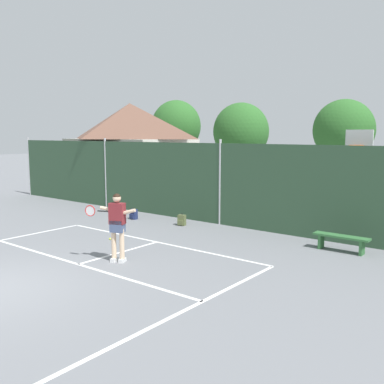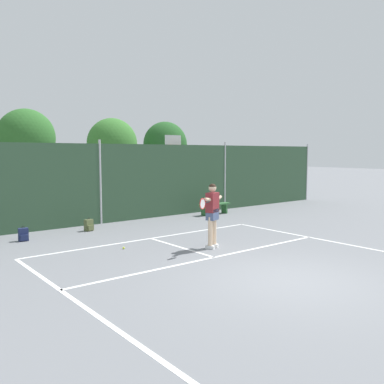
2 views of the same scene
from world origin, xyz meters
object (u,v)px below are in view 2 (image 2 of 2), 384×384
tennis_player (212,210)px  tennis_ball (124,248)px  courtside_bench (215,206)px  basketball_hoop (173,161)px  backpack_navy (23,235)px  backpack_olive (89,225)px

tennis_player → tennis_ball: size_ratio=28.10×
courtside_bench → tennis_ball: bearing=-152.9°
basketball_hoop → backpack_navy: basketball_hoop is taller
tennis_player → backpack_olive: bearing=109.4°
tennis_player → backpack_navy: bearing=131.9°
basketball_hoop → tennis_player: size_ratio=1.91×
backpack_navy → courtside_bench: (8.26, 0.37, 0.17)m
basketball_hoop → backpack_navy: bearing=-159.6°
backpack_olive → courtside_bench: courtside_bench is taller
backpack_navy → backpack_olive: 2.31m
tennis_ball → backpack_olive: 3.19m
courtside_bench → backpack_olive: bearing=-179.1°
tennis_player → courtside_bench: 6.47m
basketball_hoop → courtside_bench: size_ratio=2.22×
tennis_ball → backpack_navy: bearing=123.3°
tennis_player → courtside_bench: tennis_player is taller
basketball_hoop → tennis_player: bearing=-118.2°
tennis_player → courtside_bench: (4.33, 4.74, -0.75)m
backpack_olive → courtside_bench: 5.97m
tennis_ball → courtside_bench: (6.36, 3.25, 0.33)m
backpack_navy → tennis_ball: bearing=-56.7°
basketball_hoop → tennis_ball: (-5.94, -5.80, -2.28)m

